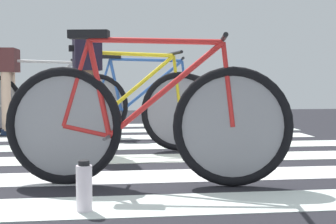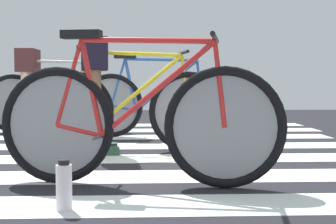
{
  "view_description": "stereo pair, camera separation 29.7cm",
  "coord_description": "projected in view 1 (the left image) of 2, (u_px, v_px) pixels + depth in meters",
  "views": [
    {
      "loc": [
        0.14,
        -3.69,
        0.65
      ],
      "look_at": [
        0.59,
        -0.19,
        0.43
      ],
      "focal_mm": 52.36,
      "sensor_mm": 36.0,
      "label": 1
    },
    {
      "loc": [
        0.43,
        -3.69,
        0.65
      ],
      "look_at": [
        0.59,
        -0.19,
        0.43
      ],
      "focal_mm": 52.36,
      "sensor_mm": 36.0,
      "label": 2
    }
  ],
  "objects": [
    {
      "name": "bicycle_3_of_4",
      "position": [
        141.0,
        103.0,
        5.47
      ],
      "size": [
        1.73,
        0.52,
        0.93
      ],
      "rotation": [
        0.0,
        0.0,
        -0.11
      ],
      "color": "black",
      "rests_on": "ground"
    },
    {
      "name": "bicycle_1_of_4",
      "position": [
        147.0,
        122.0,
        2.93
      ],
      "size": [
        1.72,
        0.55,
        0.93
      ],
      "rotation": [
        0.0,
        0.0,
        -0.19
      ],
      "color": "black",
      "rests_on": "ground"
    },
    {
      "name": "bicycle_2_of_4",
      "position": [
        124.0,
        109.0,
        4.29
      ],
      "size": [
        1.73,
        0.52,
        0.93
      ],
      "rotation": [
        0.0,
        0.0,
        0.12
      ],
      "color": "black",
      "rests_on": "ground"
    },
    {
      "name": "ground",
      "position": [
        87.0,
        167.0,
        3.67
      ],
      "size": [
        18.0,
        14.0,
        0.02
      ],
      "color": "black"
    },
    {
      "name": "cyclist_2_of_4",
      "position": [
        88.0,
        79.0,
        4.2
      ],
      "size": [
        0.36,
        0.43,
        1.0
      ],
      "rotation": [
        0.0,
        0.0,
        0.12
      ],
      "color": "brown",
      "rests_on": "ground"
    },
    {
      "name": "crosswalk_markings",
      "position": [
        88.0,
        160.0,
        3.92
      ],
      "size": [
        5.45,
        6.51,
        0.0
      ],
      "color": "silver",
      "rests_on": "ground"
    },
    {
      "name": "bicycle_4_of_4",
      "position": [
        36.0,
        102.0,
        5.91
      ],
      "size": [
        1.74,
        0.52,
        0.93
      ],
      "rotation": [
        0.0,
        0.0,
        -0.01
      ],
      "color": "black",
      "rests_on": "ground"
    },
    {
      "name": "cyclist_4_of_4",
      "position": [
        9.0,
        79.0,
        5.85
      ],
      "size": [
        0.31,
        0.41,
        1.02
      ],
      "rotation": [
        0.0,
        0.0,
        -0.01
      ],
      "color": "beige",
      "rests_on": "ground"
    },
    {
      "name": "water_bottle",
      "position": [
        84.0,
        187.0,
        2.35
      ],
      "size": [
        0.08,
        0.08,
        0.25
      ],
      "color": "white",
      "rests_on": "ground"
    }
  ]
}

